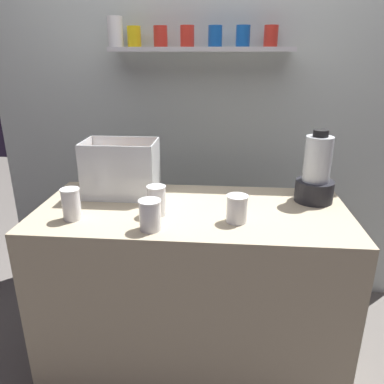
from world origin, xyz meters
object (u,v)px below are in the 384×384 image
object	(u,v)px
carrot_display_bin	(123,178)
juice_cup_carrot_left	(150,216)
juice_cup_carrot_right	(237,210)
juice_cup_mango_middle	(157,202)
juice_cup_orange_far_left	(72,206)
blender_pitcher	(316,174)

from	to	relation	value
carrot_display_bin	juice_cup_carrot_left	xyz separation A→B (m)	(0.21, -0.38, -0.03)
juice_cup_carrot_left	carrot_display_bin	bearing A→B (deg)	118.67
carrot_display_bin	juice_cup_carrot_right	size ratio (longest dim) A/B	3.01
juice_cup_carrot_left	juice_cup_carrot_right	xyz separation A→B (m)	(0.34, 0.10, -0.01)
juice_cup_mango_middle	juice_cup_carrot_right	xyz separation A→B (m)	(0.34, -0.04, -0.01)
juice_cup_orange_far_left	juice_cup_mango_middle	bearing A→B (deg)	12.59
juice_cup_mango_middle	juice_cup_carrot_right	size ratio (longest dim) A/B	1.13
carrot_display_bin	juice_cup_carrot_left	world-z (taller)	carrot_display_bin
blender_pitcher	carrot_display_bin	bearing A→B (deg)	179.67
carrot_display_bin	juice_cup_carrot_right	xyz separation A→B (m)	(0.55, -0.27, -0.04)
juice_cup_mango_middle	carrot_display_bin	bearing A→B (deg)	131.88
juice_cup_carrot_right	juice_cup_mango_middle	bearing A→B (deg)	172.94
juice_cup_orange_far_left	juice_cup_mango_middle	size ratio (longest dim) A/B	1.04
blender_pitcher	juice_cup_orange_far_left	world-z (taller)	blender_pitcher
blender_pitcher	juice_cup_carrot_left	distance (m)	0.80
juice_cup_carrot_left	juice_cup_carrot_right	distance (m)	0.36
blender_pitcher	juice_cup_mango_middle	xyz separation A→B (m)	(-0.71, -0.22, -0.07)
juice_cup_carrot_right	blender_pitcher	bearing A→B (deg)	35.94
carrot_display_bin	blender_pitcher	size ratio (longest dim) A/B	1.02
juice_cup_orange_far_left	juice_cup_carrot_left	xyz separation A→B (m)	(0.35, -0.07, -0.00)
juice_cup_orange_far_left	juice_cup_mango_middle	xyz separation A→B (m)	(0.35, 0.08, -0.00)
juice_cup_carrot_left	juice_cup_mango_middle	world-z (taller)	juice_cup_mango_middle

